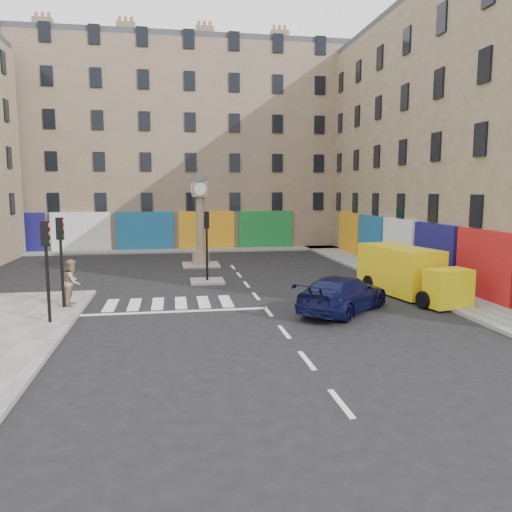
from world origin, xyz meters
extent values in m
plane|color=black|center=(0.00, 0.00, 0.00)|extent=(120.00, 120.00, 0.00)
cube|color=gray|center=(8.70, 10.00, 0.07)|extent=(2.60, 30.00, 0.15)
cube|color=gray|center=(-4.00, 22.20, 0.07)|extent=(32.00, 2.40, 0.15)
cube|color=gray|center=(-2.00, 8.00, 0.06)|extent=(1.80, 1.80, 0.12)
cube|color=gray|center=(-2.00, 14.00, 0.06)|extent=(2.40, 2.40, 0.12)
cube|color=#9E8667|center=(15.00, 10.00, 8.00)|extent=(10.00, 30.00, 16.00)
cube|color=#87715A|center=(-4.00, 28.00, 8.50)|extent=(32.00, 10.00, 17.00)
cylinder|color=black|center=(-8.30, 0.20, 1.55)|extent=(0.12, 0.12, 2.80)
cube|color=black|center=(-8.30, 0.20, 3.40)|extent=(0.28, 0.22, 0.90)
cylinder|color=black|center=(-8.30, 2.60, 1.55)|extent=(0.12, 0.12, 2.80)
cube|color=black|center=(-8.30, 2.60, 3.40)|extent=(0.28, 0.22, 0.90)
cylinder|color=black|center=(-2.00, 8.00, 1.52)|extent=(0.12, 0.12, 2.80)
cube|color=black|center=(-2.00, 8.00, 3.37)|extent=(0.28, 0.22, 0.90)
cylinder|color=#9E8667|center=(-2.00, 14.00, 0.52)|extent=(1.10, 1.10, 0.80)
cylinder|color=#9E8667|center=(-2.00, 14.00, 2.72)|extent=(0.56, 0.56, 3.60)
cube|color=#9E8667|center=(-2.00, 14.00, 5.02)|extent=(1.00, 1.00, 1.00)
cylinder|color=white|center=(-2.00, 13.48, 5.02)|extent=(0.80, 0.06, 0.80)
cone|color=#333338|center=(-2.00, 14.00, 5.87)|extent=(1.20, 1.20, 0.70)
imported|color=#0B0D33|center=(3.02, 0.50, 0.74)|extent=(5.13, 5.08, 1.49)
cube|color=yellow|center=(6.90, 3.55, 1.17)|extent=(2.67, 4.78, 2.16)
cube|color=yellow|center=(7.51, 0.22, 0.89)|extent=(1.96, 1.43, 1.60)
cube|color=black|center=(7.52, 0.18, 1.27)|extent=(1.72, 1.12, 0.66)
cylinder|color=black|center=(6.52, 0.42, 0.38)|extent=(0.37, 0.78, 0.75)
cylinder|color=black|center=(8.37, 0.76, 0.38)|extent=(0.37, 0.78, 0.75)
cylinder|color=black|center=(5.77, 4.49, 0.38)|extent=(0.37, 0.78, 0.75)
cylinder|color=black|center=(7.62, 4.83, 0.38)|extent=(0.37, 0.78, 0.75)
imported|color=tan|center=(-8.00, 2.99, 1.11)|extent=(0.79, 0.99, 1.92)
camera|label=1|loc=(-3.79, -18.60, 4.95)|focal=35.00mm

